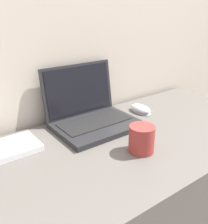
# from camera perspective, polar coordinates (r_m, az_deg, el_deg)

# --- Properties ---
(desk) EXTENTS (1.20, 0.58, 0.77)m
(desk) POSITION_cam_1_polar(r_m,az_deg,el_deg) (1.20, 6.09, -21.64)
(desk) COLOR #5B5651
(desk) RESTS_ON ground_plane
(laptop) EXTENTS (0.32, 0.27, 0.23)m
(laptop) POSITION_cam_1_polar(r_m,az_deg,el_deg) (1.04, -2.92, -0.13)
(laptop) COLOR #232326
(laptop) RESTS_ON desk
(drink_cup) EXTENTS (0.08, 0.08, 0.09)m
(drink_cup) POSITION_cam_1_polar(r_m,az_deg,el_deg) (0.86, 8.20, -5.73)
(drink_cup) COLOR #9E332D
(drink_cup) RESTS_ON desk
(computer_mouse) EXTENTS (0.06, 0.11, 0.03)m
(computer_mouse) POSITION_cam_1_polar(r_m,az_deg,el_deg) (1.18, 7.98, 0.63)
(computer_mouse) COLOR #B2B2B7
(computer_mouse) RESTS_ON desk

